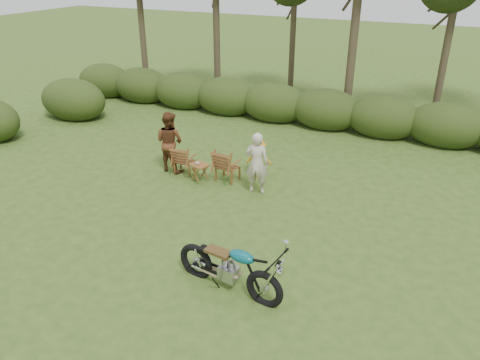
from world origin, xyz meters
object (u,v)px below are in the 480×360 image
at_px(side_table, 200,173).
at_px(cup, 197,163).
at_px(lawn_chair_right, 228,180).
at_px(child, 259,176).
at_px(adult_a, 256,192).
at_px(adult_b, 172,170).
at_px(motorcycle, 229,288).
at_px(lawn_chair_left, 185,173).

height_order(side_table, cup, cup).
height_order(lawn_chair_right, child, child).
height_order(cup, adult_a, adult_a).
bearing_deg(lawn_chair_right, adult_b, 6.90).
distance_m(motorcycle, adult_a, 4.00).
bearing_deg(adult_b, lawn_chair_left, -174.66).
relative_size(motorcycle, side_table, 4.18).
relative_size(lawn_chair_right, child, 0.86).
height_order(lawn_chair_left, adult_b, adult_b).
distance_m(side_table, adult_b, 1.20).
xyz_separation_m(cup, adult_a, (1.70, 0.12, -0.56)).
relative_size(adult_a, adult_b, 0.94).
bearing_deg(adult_b, motorcycle, 139.35).
height_order(lawn_chair_right, adult_a, adult_a).
bearing_deg(adult_b, lawn_chair_right, -171.37).
distance_m(motorcycle, child, 4.98).
xyz_separation_m(adult_a, child, (-0.33, 0.93, 0.00)).
bearing_deg(side_table, adult_b, 164.60).
bearing_deg(lawn_chair_right, lawn_chair_left, 8.06).
distance_m(lawn_chair_right, lawn_chair_left, 1.32).
bearing_deg(adult_b, adult_a, -179.04).
relative_size(motorcycle, lawn_chair_right, 2.29).
xyz_separation_m(lawn_chair_right, adult_b, (-1.78, -0.09, 0.00)).
bearing_deg(lawn_chair_right, adult_a, 166.19).
height_order(cup, adult_b, adult_b).
bearing_deg(side_table, motorcycle, -53.68).
height_order(motorcycle, adult_a, adult_a).
xyz_separation_m(motorcycle, adult_b, (-3.89, 4.07, 0.00)).
bearing_deg(cup, lawn_chair_left, 151.05).
relative_size(motorcycle, cup, 19.62).
distance_m(adult_a, child, 0.99).
height_order(lawn_chair_right, side_table, side_table).
height_order(lawn_chair_left, adult_a, adult_a).
height_order(lawn_chair_left, side_table, side_table).
bearing_deg(lawn_chair_right, side_table, 35.78).
distance_m(lawn_chair_left, child, 2.11).
distance_m(cup, adult_b, 1.27).
bearing_deg(cup, motorcycle, -53.01).
height_order(lawn_chair_right, lawn_chair_left, lawn_chair_right).
distance_m(adult_b, child, 2.55).
bearing_deg(lawn_chair_left, adult_a, 168.58).
relative_size(motorcycle, adult_b, 1.22).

